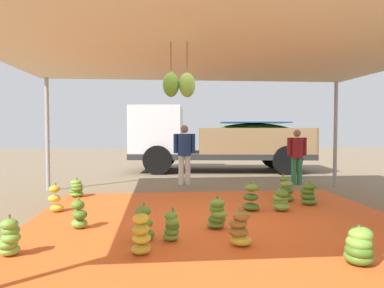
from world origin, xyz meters
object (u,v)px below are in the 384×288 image
at_px(banana_bunch_2, 251,198).
at_px(banana_bunch_12, 283,186).
at_px(banana_bunch_0, 141,235).
at_px(banana_bunch_15, 240,229).
at_px(banana_bunch_5, 76,189).
at_px(banana_bunch_7, 359,247).
at_px(worker_1, 297,152).
at_px(banana_bunch_1, 172,227).
at_px(banana_bunch_3, 55,200).
at_px(banana_bunch_14, 287,192).
at_px(banana_bunch_13, 144,224).
at_px(banana_bunch_9, 10,238).
at_px(cargo_truck_main, 213,139).
at_px(banana_bunch_8, 79,215).
at_px(banana_bunch_6, 217,215).
at_px(banana_bunch_11, 309,195).
at_px(banana_bunch_10, 281,201).
at_px(worker_0, 184,150).

bearing_deg(banana_bunch_2, banana_bunch_12, 53.53).
bearing_deg(banana_bunch_0, banana_bunch_15, 10.40).
relative_size(banana_bunch_5, banana_bunch_7, 0.95).
distance_m(banana_bunch_12, worker_1, 1.83).
distance_m(banana_bunch_0, banana_bunch_1, 0.63).
xyz_separation_m(banana_bunch_3, banana_bunch_14, (4.70, 0.58, -0.03)).
xyz_separation_m(banana_bunch_2, worker_1, (2.13, 3.08, 0.66)).
bearing_deg(banana_bunch_0, banana_bunch_13, 88.68).
bearing_deg(banana_bunch_0, banana_bunch_3, 125.50).
distance_m(banana_bunch_3, banana_bunch_5, 1.48).
bearing_deg(banana_bunch_15, banana_bunch_9, -176.76).
height_order(cargo_truck_main, worker_1, cargo_truck_main).
bearing_deg(banana_bunch_14, banana_bunch_3, -173.00).
relative_size(banana_bunch_0, banana_bunch_8, 1.15).
xyz_separation_m(banana_bunch_2, banana_bunch_9, (-3.58, -2.12, -0.01)).
relative_size(banana_bunch_7, banana_bunch_9, 0.91).
relative_size(banana_bunch_3, worker_1, 0.36).
relative_size(banana_bunch_8, banana_bunch_12, 1.04).
bearing_deg(banana_bunch_9, banana_bunch_2, 30.66).
bearing_deg(banana_bunch_6, banana_bunch_3, 154.25).
relative_size(banana_bunch_8, banana_bunch_9, 0.95).
distance_m(banana_bunch_0, cargo_truck_main, 8.96).
xyz_separation_m(banana_bunch_15, worker_1, (2.80, 5.04, 0.68)).
bearing_deg(banana_bunch_5, banana_bunch_6, -45.51).
xyz_separation_m(banana_bunch_0, banana_bunch_11, (3.29, 2.60, -0.03)).
relative_size(banana_bunch_8, banana_bunch_10, 1.12).
relative_size(banana_bunch_2, banana_bunch_8, 1.12).
relative_size(banana_bunch_11, banana_bunch_12, 1.04).
bearing_deg(banana_bunch_12, banana_bunch_15, -117.69).
bearing_deg(worker_0, banana_bunch_7, -75.54).
distance_m(banana_bunch_11, worker_0, 3.84).
bearing_deg(banana_bunch_2, banana_bunch_11, 16.96).
bearing_deg(banana_bunch_6, banana_bunch_11, 35.76).
relative_size(worker_0, worker_1, 1.08).
relative_size(banana_bunch_1, banana_bunch_7, 1.00).
relative_size(banana_bunch_11, banana_bunch_15, 0.96).
height_order(banana_bunch_10, cargo_truck_main, cargo_truck_main).
relative_size(banana_bunch_5, banana_bunch_15, 0.88).
bearing_deg(cargo_truck_main, banana_bunch_15, -96.30).
relative_size(banana_bunch_3, banana_bunch_7, 1.17).
bearing_deg(banana_bunch_6, banana_bunch_14, 46.58).
distance_m(banana_bunch_2, banana_bunch_3, 3.71).
distance_m(banana_bunch_10, banana_bunch_14, 0.98).
bearing_deg(banana_bunch_10, banana_bunch_6, -142.51).
bearing_deg(banana_bunch_15, banana_bunch_13, 165.90).
xyz_separation_m(banana_bunch_7, banana_bunch_9, (-4.11, 0.67, 0.01)).
bearing_deg(banana_bunch_6, cargo_truck_main, 81.72).
distance_m(banana_bunch_8, banana_bunch_10, 3.67).
bearing_deg(banana_bunch_10, banana_bunch_11, 32.33).
distance_m(banana_bunch_0, banana_bunch_6, 1.54).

